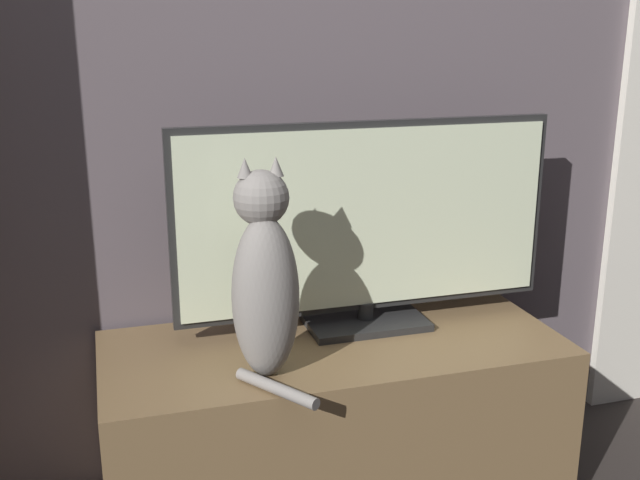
% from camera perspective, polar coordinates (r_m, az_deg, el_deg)
% --- Properties ---
extents(wall_back, '(4.80, 0.05, 2.60)m').
position_cam_1_polar(wall_back, '(2.11, -1.42, 16.58)').
color(wall_back, '#564C51').
rests_on(wall_back, ground_plane).
extents(tv_stand, '(1.21, 0.52, 0.48)m').
position_cam_1_polar(tv_stand, '(2.10, 1.04, -13.75)').
color(tv_stand, brown).
rests_on(tv_stand, ground_plane).
extents(tv, '(1.05, 0.20, 0.57)m').
position_cam_1_polar(tv, '(2.01, 3.57, 1.15)').
color(tv, black).
rests_on(tv, tv_stand).
extents(cat, '(0.16, 0.30, 0.52)m').
position_cam_1_polar(cat, '(1.74, -4.24, -3.11)').
color(cat, gray).
rests_on(cat, tv_stand).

